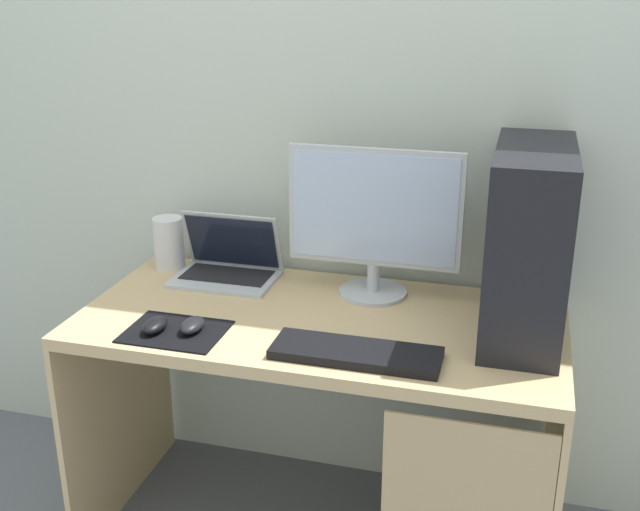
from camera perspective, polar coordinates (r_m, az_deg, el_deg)
wall_back at (r=2.30m, az=2.52°, el=12.15°), size 4.00×0.05×2.60m
desk at (r=2.18m, az=0.34°, el=-8.42°), size 1.33×0.65×0.73m
pc_tower at (r=2.03m, az=15.24°, el=0.98°), size 0.20×0.48×0.49m
monitor at (r=2.18m, az=4.06°, el=2.62°), size 0.50×0.20×0.44m
laptop at (r=2.39m, az=-6.90°, el=-0.75°), size 0.31×0.22×0.20m
speaker at (r=2.49m, az=-11.20°, el=0.91°), size 0.10×0.10×0.17m
keyboard at (r=1.90m, az=2.70°, el=-7.28°), size 0.42×0.14×0.02m
mousepad at (r=2.07m, az=-10.73°, el=-5.59°), size 0.26×0.20×0.00m
mouse_left at (r=2.05m, az=-9.51°, el=-5.15°), size 0.06×0.10×0.03m
mouse_right at (r=2.07m, az=-12.20°, el=-5.09°), size 0.06×0.10×0.03m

